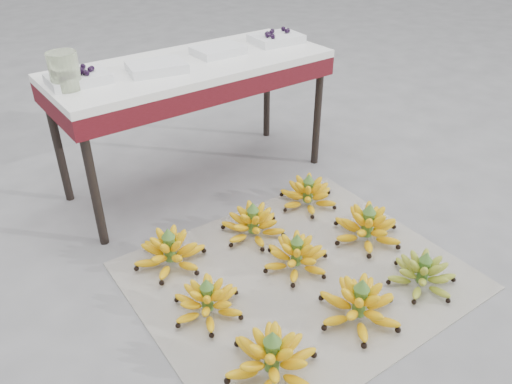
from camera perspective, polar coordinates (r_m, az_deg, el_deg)
ground at (r=2.03m, az=3.65°, el=-10.40°), size 60.00×60.00×0.00m
newspaper_mat at (r=2.07m, az=4.81°, el=-9.49°), size 1.28×1.09×0.01m
bunch_front_left at (r=1.68m, az=1.83°, el=-18.50°), size 0.39×0.39×0.19m
bunch_front_center at (r=1.88m, az=11.73°, el=-12.52°), size 0.40×0.40×0.19m
bunch_front_right at (r=2.08m, az=18.50°, el=-8.86°), size 0.32×0.32×0.16m
bunch_mid_left at (r=1.88m, az=-5.55°, el=-12.31°), size 0.33×0.33×0.16m
bunch_mid_center at (r=2.06m, az=4.63°, el=-7.28°), size 0.37×0.37×0.17m
bunch_mid_right at (r=2.26m, az=12.60°, el=-3.93°), size 0.40×0.40×0.19m
bunch_back_left at (r=2.10m, az=-9.79°, el=-6.73°), size 0.39×0.39×0.18m
bunch_back_center at (r=2.23m, az=-0.36°, el=-3.67°), size 0.36×0.36×0.17m
bunch_back_right at (r=2.45m, az=5.96°, el=-0.26°), size 0.38×0.38×0.17m
vendor_table at (r=2.47m, az=-7.26°, el=12.96°), size 1.35×0.54×0.65m
tray_far_left at (r=2.26m, az=-19.65°, el=12.16°), size 0.25×0.18×0.06m
tray_left at (r=2.32m, az=-11.30°, el=13.82°), size 0.28×0.22×0.04m
tray_right at (r=2.54m, az=-4.34°, el=15.85°), size 0.24×0.17×0.04m
tray_far_right at (r=2.73m, az=2.32°, el=17.15°), size 0.27×0.21×0.07m
glass_jar at (r=2.20m, az=-21.06°, el=12.80°), size 0.16×0.16×0.15m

